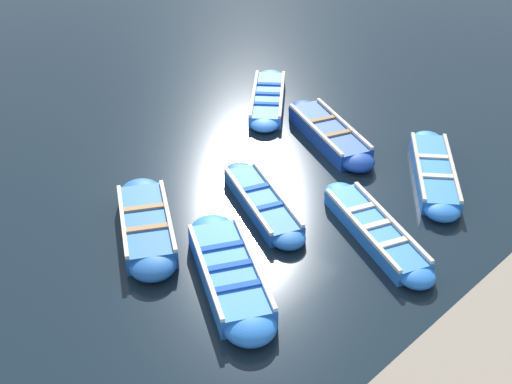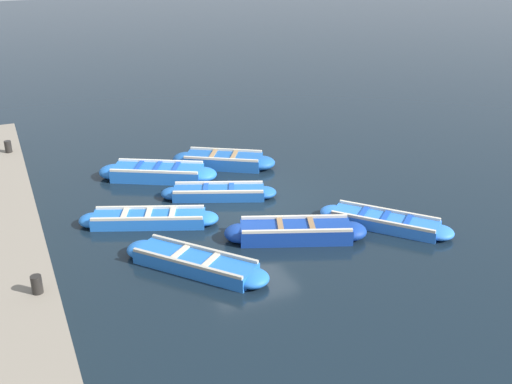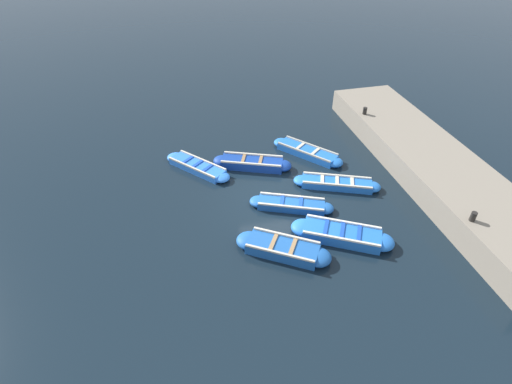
% 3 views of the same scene
% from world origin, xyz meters
% --- Properties ---
extents(ground_plane, '(120.00, 120.00, 0.00)m').
position_xyz_m(ground_plane, '(0.00, 0.00, 0.00)').
color(ground_plane, black).
extents(boat_centre, '(3.36, 2.59, 0.46)m').
position_xyz_m(boat_centre, '(-0.50, -3.05, 0.20)').
color(boat_centre, '#1E59AD').
rests_on(boat_centre, ground).
extents(boat_inner_gap, '(3.67, 2.06, 0.37)m').
position_xyz_m(boat_inner_gap, '(2.85, 0.11, 0.16)').
color(boat_inner_gap, blue).
rests_on(boat_inner_gap, ground).
extents(boat_mid_row, '(3.63, 2.07, 0.47)m').
position_xyz_m(boat_mid_row, '(-0.31, 2.43, 0.20)').
color(boat_mid_row, navy).
rests_on(boat_mid_row, ground).
extents(boat_stern_in, '(3.70, 2.62, 0.46)m').
position_xyz_m(boat_stern_in, '(1.77, -2.88, 0.20)').
color(boat_stern_in, blue).
rests_on(boat_stern_in, ground).
extents(boat_broadside, '(2.94, 3.33, 0.39)m').
position_xyz_m(boat_broadside, '(2.48, 2.79, 0.17)').
color(boat_broadside, blue).
rests_on(boat_broadside, ground).
extents(boat_far_corner, '(2.88, 3.17, 0.36)m').
position_xyz_m(boat_far_corner, '(-2.75, 2.79, 0.15)').
color(boat_far_corner, blue).
rests_on(boat_far_corner, ground).
extents(boat_alongside, '(3.37, 1.95, 0.36)m').
position_xyz_m(boat_alongside, '(0.54, -0.77, 0.15)').
color(boat_alongside, '#1E59AD').
rests_on(boat_alongside, ground).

